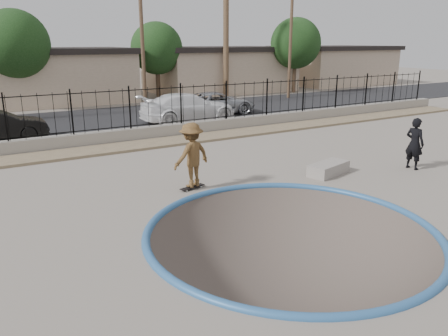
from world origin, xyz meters
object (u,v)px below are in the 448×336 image
at_px(videographer, 415,144).
at_px(car_d, 217,103).
at_px(concrete_ledge, 328,169).
at_px(skateboard, 192,187).
at_px(skater, 192,158).
at_px(car_c, 189,108).

distance_m(videographer, car_d, 14.01).
bearing_deg(concrete_ledge, videographer, -18.26).
xyz_separation_m(skateboard, car_d, (7.76, 12.00, 0.65)).
bearing_deg(skater, concrete_ledge, 154.08).
height_order(skateboard, car_d, car_d).
bearing_deg(car_c, videographer, -165.30).
bearing_deg(car_d, skateboard, 153.05).
height_order(skateboard, car_c, car_c).
bearing_deg(skater, videographer, 151.59).
relative_size(skater, skateboard, 2.25).
distance_m(skateboard, concrete_ledge, 4.79).
bearing_deg(car_d, car_c, 126.32).
bearing_deg(car_c, skateboard, 156.59).
xyz_separation_m(concrete_ledge, car_d, (3.08, 13.00, 0.51)).
bearing_deg(car_c, skater, 156.59).
height_order(videographer, car_c, videographer).
bearing_deg(skater, car_c, -129.69).
distance_m(skateboard, car_c, 11.58).
bearing_deg(skateboard, car_d, 43.79).
distance_m(skateboard, car_d, 14.31).
relative_size(skater, videographer, 1.07).
bearing_deg(car_d, concrete_ledge, 172.62).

